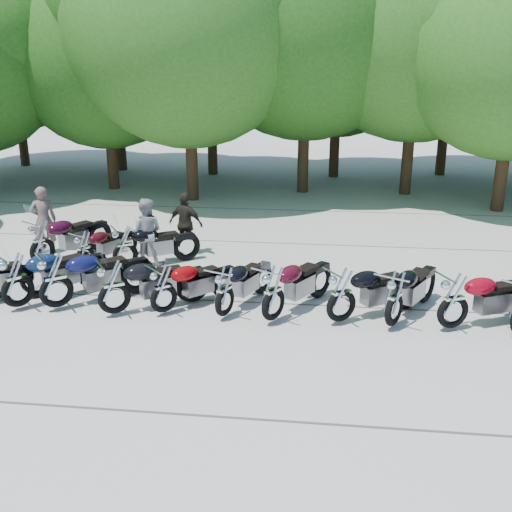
# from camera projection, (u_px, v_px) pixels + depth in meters

# --- Properties ---
(ground) EXTENTS (90.00, 90.00, 0.00)m
(ground) POSITION_uv_depth(u_px,v_px,m) (247.00, 332.00, 11.98)
(ground) COLOR gray
(ground) RESTS_ON ground
(tree_2) EXTENTS (7.31, 7.31, 8.97)m
(tree_2) POSITION_uv_depth(u_px,v_px,m) (104.00, 54.00, 23.17)
(tree_2) COLOR #3A2614
(tree_2) RESTS_ON ground
(tree_3) EXTENTS (8.70, 8.70, 10.67)m
(tree_3) POSITION_uv_depth(u_px,v_px,m) (187.00, 23.00, 20.93)
(tree_3) COLOR #3A2614
(tree_3) RESTS_ON ground
(tree_4) EXTENTS (9.13, 9.13, 11.20)m
(tree_4) POSITION_uv_depth(u_px,v_px,m) (307.00, 16.00, 22.12)
(tree_4) COLOR #3A2614
(tree_4) RESTS_ON ground
(tree_5) EXTENTS (9.04, 9.04, 11.10)m
(tree_5) POSITION_uv_depth(u_px,v_px,m) (419.00, 17.00, 21.80)
(tree_5) COLOR #3A2614
(tree_5) RESTS_ON ground
(tree_9) EXTENTS (7.59, 7.59, 9.32)m
(tree_9) POSITION_uv_depth(u_px,v_px,m) (11.00, 49.00, 28.26)
(tree_9) COLOR #3A2614
(tree_9) RESTS_ON ground
(tree_10) EXTENTS (7.78, 7.78, 9.55)m
(tree_10) POSITION_uv_depth(u_px,v_px,m) (114.00, 46.00, 27.06)
(tree_10) COLOR #3A2614
(tree_10) RESTS_ON ground
(tree_11) EXTENTS (7.56, 7.56, 9.28)m
(tree_11) POSITION_uv_depth(u_px,v_px,m) (210.00, 49.00, 26.10)
(tree_11) COLOR #3A2614
(tree_11) RESTS_ON ground
(tree_12) EXTENTS (7.88, 7.88, 9.67)m
(tree_12) POSITION_uv_depth(u_px,v_px,m) (339.00, 43.00, 25.45)
(tree_12) COLOR #3A2614
(tree_12) RESTS_ON ground
(tree_13) EXTENTS (8.31, 8.31, 10.20)m
(tree_13) POSITION_uv_depth(u_px,v_px,m) (453.00, 36.00, 25.76)
(tree_13) COLOR #3A2614
(tree_13) RESTS_ON ground
(motorcycle_2) EXTENTS (2.23, 2.43, 1.43)m
(motorcycle_2) POSITION_uv_depth(u_px,v_px,m) (16.00, 279.00, 12.80)
(motorcycle_2) COLOR #0E1C3E
(motorcycle_2) RESTS_ON ground
(motorcycle_3) EXTENTS (2.47, 2.23, 1.45)m
(motorcycle_3) POSITION_uv_depth(u_px,v_px,m) (55.00, 279.00, 12.76)
(motorcycle_3) COLOR #0D0F3D
(motorcycle_3) RESTS_ON ground
(motorcycle_4) EXTENTS (2.44, 1.97, 1.38)m
(motorcycle_4) POSITION_uv_depth(u_px,v_px,m) (114.00, 286.00, 12.47)
(motorcycle_4) COLOR black
(motorcycle_4) RESTS_ON ground
(motorcycle_5) EXTENTS (2.04, 2.03, 1.25)m
(motorcycle_5) POSITION_uv_depth(u_px,v_px,m) (163.00, 287.00, 12.57)
(motorcycle_5) COLOR #860407
(motorcycle_5) RESTS_ON ground
(motorcycle_6) EXTENTS (1.51, 2.32, 1.26)m
(motorcycle_6) POSITION_uv_depth(u_px,v_px,m) (224.00, 290.00, 12.40)
(motorcycle_6) COLOR black
(motorcycle_6) RESTS_ON ground
(motorcycle_7) EXTENTS (1.92, 2.48, 1.38)m
(motorcycle_7) POSITION_uv_depth(u_px,v_px,m) (273.00, 292.00, 12.16)
(motorcycle_7) COLOR #3B0814
(motorcycle_7) RESTS_ON ground
(motorcycle_8) EXTENTS (2.40, 1.94, 1.36)m
(motorcycle_8) POSITION_uv_depth(u_px,v_px,m) (342.00, 293.00, 12.10)
(motorcycle_8) COLOR black
(motorcycle_8) RESTS_ON ground
(motorcycle_9) EXTENTS (1.82, 2.45, 1.36)m
(motorcycle_9) POSITION_uv_depth(u_px,v_px,m) (395.00, 297.00, 11.92)
(motorcycle_9) COLOR black
(motorcycle_9) RESTS_ON ground
(motorcycle_10) EXTENTS (2.51, 1.66, 1.37)m
(motorcycle_10) POSITION_uv_depth(u_px,v_px,m) (454.00, 299.00, 11.80)
(motorcycle_10) COLOR maroon
(motorcycle_10) RESTS_ON ground
(motorcycle_14) EXTENTS (1.95, 2.54, 1.42)m
(motorcycle_14) POSITION_uv_depth(u_px,v_px,m) (41.00, 241.00, 15.43)
(motorcycle_14) COLOR black
(motorcycle_14) RESTS_ON ground
(motorcycle_15) EXTENTS (1.52, 2.08, 1.15)m
(motorcycle_15) POSITION_uv_depth(u_px,v_px,m) (84.00, 249.00, 15.23)
(motorcycle_15) COLOR #37070E
(motorcycle_15) RESTS_ON ground
(motorcycle_16) EXTENTS (2.31, 1.84, 1.30)m
(motorcycle_16) POSITION_uv_depth(u_px,v_px,m) (125.00, 246.00, 15.24)
(motorcycle_16) COLOR black
(motorcycle_16) RESTS_ON ground
(rider_0) EXTENTS (0.82, 0.70, 1.89)m
(rider_0) POSITION_uv_depth(u_px,v_px,m) (44.00, 220.00, 16.46)
(rider_0) COLOR brown
(rider_0) RESTS_ON ground
(rider_1) EXTENTS (0.89, 0.70, 1.79)m
(rider_1) POSITION_uv_depth(u_px,v_px,m) (146.00, 232.00, 15.54)
(rider_1) COLOR #959698
(rider_1) RESTS_ON ground
(rider_2) EXTENTS (1.10, 0.69, 1.74)m
(rider_2) POSITION_uv_depth(u_px,v_px,m) (186.00, 224.00, 16.37)
(rider_2) COLOR black
(rider_2) RESTS_ON ground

